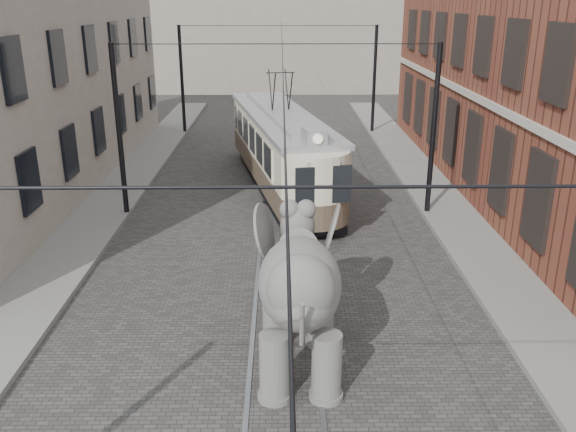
{
  "coord_description": "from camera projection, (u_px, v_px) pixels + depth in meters",
  "views": [
    {
      "loc": [
        -0.04,
        -14.57,
        7.35
      ],
      "look_at": [
        0.12,
        0.04,
        2.1
      ],
      "focal_mm": 37.84,
      "sensor_mm": 36.0,
      "label": 1
    }
  ],
  "objects": [
    {
      "name": "catenary",
      "position": [
        276.0,
        139.0,
        19.89
      ],
      "size": [
        11.0,
        30.2,
        6.0
      ],
      "primitive_type": null,
      "color": "black",
      "rests_on": "ground"
    },
    {
      "name": "sidewalk_right",
      "position": [
        507.0,
        287.0,
        16.24
      ],
      "size": [
        2.0,
        60.0,
        0.15
      ],
      "primitive_type": "cube",
      "color": "slate",
      "rests_on": "ground"
    },
    {
      "name": "elephant",
      "position": [
        300.0,
        302.0,
        12.25
      ],
      "size": [
        2.84,
        5.12,
        3.12
      ],
      "primitive_type": null,
      "rotation": [
        0.0,
        0.0,
        -0.0
      ],
      "color": "#63615C",
      "rests_on": "ground"
    },
    {
      "name": "brick_building",
      "position": [
        575.0,
        37.0,
        22.76
      ],
      "size": [
        8.0,
        26.0,
        12.0
      ],
      "primitive_type": "cube",
      "color": "brown",
      "rests_on": "ground"
    },
    {
      "name": "ground",
      "position": [
        283.0,
        290.0,
        16.2
      ],
      "size": [
        120.0,
        120.0,
        0.0
      ],
      "primitive_type": "plane",
      "color": "#43403D"
    },
    {
      "name": "stucco_building",
      "position": [
        2.0,
        62.0,
        23.8
      ],
      "size": [
        7.0,
        24.0,
        10.0
      ],
      "primitive_type": "cube",
      "color": "gray",
      "rests_on": "ground"
    },
    {
      "name": "sidewalk_left",
      "position": [
        39.0,
        289.0,
        16.11
      ],
      "size": [
        2.0,
        60.0,
        0.15
      ],
      "primitive_type": "cube",
      "color": "slate",
      "rests_on": "ground"
    },
    {
      "name": "tram_rails",
      "position": [
        283.0,
        290.0,
        16.2
      ],
      "size": [
        1.54,
        80.0,
        0.02
      ],
      "primitive_type": null,
      "color": "slate",
      "rests_on": "ground"
    },
    {
      "name": "distant_block",
      "position": [
        281.0,
        3.0,
        51.47
      ],
      "size": [
        28.0,
        10.0,
        14.0
      ],
      "primitive_type": "cube",
      "color": "gray",
      "rests_on": "ground"
    },
    {
      "name": "tram",
      "position": [
        281.0,
        131.0,
        24.2
      ],
      "size": [
        4.77,
        12.08,
        4.69
      ],
      "primitive_type": null,
      "rotation": [
        0.0,
        0.0,
        0.2
      ],
      "color": "beige",
      "rests_on": "ground"
    }
  ]
}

